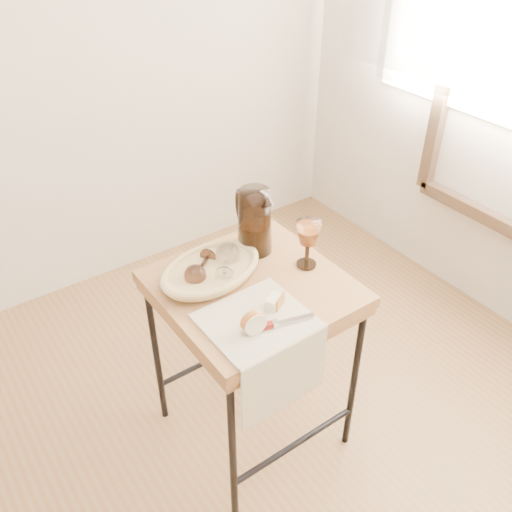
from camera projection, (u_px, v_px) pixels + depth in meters
side_table at (253, 363)px, 1.96m from camera, size 0.57×0.57×0.72m
tea_towel at (257, 320)px, 1.61m from camera, size 0.31×0.28×0.01m
bread_basket at (211, 272)px, 1.76m from camera, size 0.35×0.27×0.05m
goblet_lying_a at (201, 267)px, 1.74m from camera, size 0.13×0.13×0.07m
goblet_lying_b at (226, 263)px, 1.75m from camera, size 0.15×0.15×0.08m
pitcher at (255, 221)px, 1.84m from camera, size 0.23×0.28×0.27m
wine_goblet at (308, 244)px, 1.78m from camera, size 0.09×0.09×0.17m
apple_half at (252, 321)px, 1.55m from camera, size 0.08×0.05×0.07m
apple_wedge at (274, 302)px, 1.64m from camera, size 0.06×0.05×0.04m
table_knife at (278, 323)px, 1.58m from camera, size 0.21×0.07×0.02m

